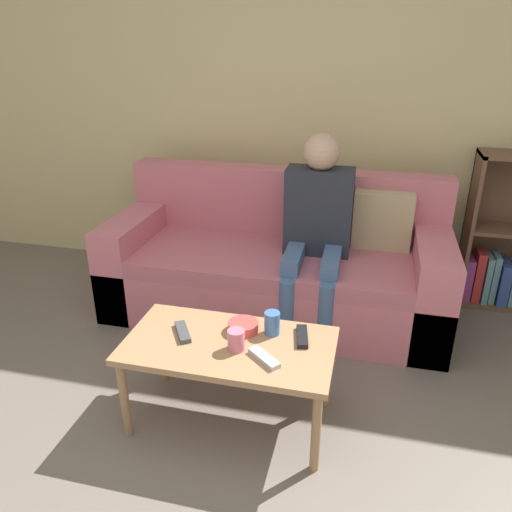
{
  "coord_description": "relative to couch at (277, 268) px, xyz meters",
  "views": [
    {
      "loc": [
        0.49,
        -0.88,
        1.68
      ],
      "look_at": [
        -0.07,
        1.43,
        0.62
      ],
      "focal_mm": 35.0,
      "sensor_mm": 36.0,
      "label": 1
    }
  ],
  "objects": [
    {
      "name": "wall_back",
      "position": [
        0.07,
        0.61,
        1.0
      ],
      "size": [
        12.0,
        0.06,
        2.6
      ],
      "color": "beige",
      "rests_on": "ground_plane"
    },
    {
      "name": "couch",
      "position": [
        0.0,
        0.0,
        0.0
      ],
      "size": [
        2.12,
        0.86,
        0.88
      ],
      "color": "#D1707F",
      "rests_on": "ground_plane"
    },
    {
      "name": "bookshelf",
      "position": [
        1.47,
        0.46,
        0.12
      ],
      "size": [
        0.64,
        0.28,
        1.02
      ],
      "color": "brown",
      "rests_on": "ground_plane"
    },
    {
      "name": "coffee_table",
      "position": [
        -0.0,
        -1.09,
        0.08
      ],
      "size": [
        0.94,
        0.5,
        0.43
      ],
      "color": "#A87F56",
      "rests_on": "ground_plane"
    },
    {
      "name": "person_adult",
      "position": [
        0.25,
        -0.08,
        0.39
      ],
      "size": [
        0.4,
        0.61,
        1.17
      ],
      "rotation": [
        0.0,
        0.0,
        0.02
      ],
      "color": "#476693",
      "rests_on": "ground_plane"
    },
    {
      "name": "cup_near",
      "position": [
        0.05,
        -1.13,
        0.18
      ],
      "size": [
        0.08,
        0.08,
        0.09
      ],
      "color": "pink",
      "rests_on": "coffee_table"
    },
    {
      "name": "cup_far",
      "position": [
        0.17,
        -0.97,
        0.18
      ],
      "size": [
        0.07,
        0.07,
        0.11
      ],
      "color": "#3D70B2",
      "rests_on": "coffee_table"
    },
    {
      "name": "tv_remote_0",
      "position": [
        -0.23,
        -1.07,
        0.14
      ],
      "size": [
        0.13,
        0.17,
        0.02
      ],
      "rotation": [
        0.0,
        0.0,
        0.55
      ],
      "color": "#47474C",
      "rests_on": "coffee_table"
    },
    {
      "name": "tv_remote_1",
      "position": [
        0.18,
        -1.18,
        0.14
      ],
      "size": [
        0.16,
        0.15,
        0.02
      ],
      "rotation": [
        0.0,
        0.0,
        0.87
      ],
      "color": "#B7B7BC",
      "rests_on": "coffee_table"
    },
    {
      "name": "tv_remote_2",
      "position": [
        0.31,
        -0.98,
        0.14
      ],
      "size": [
        0.08,
        0.18,
        0.02
      ],
      "rotation": [
        0.0,
        0.0,
        0.19
      ],
      "color": "black",
      "rests_on": "coffee_table"
    },
    {
      "name": "snack_bowl",
      "position": [
        0.04,
        -0.98,
        0.15
      ],
      "size": [
        0.14,
        0.14,
        0.05
      ],
      "color": "#DB4C47",
      "rests_on": "coffee_table"
    }
  ]
}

